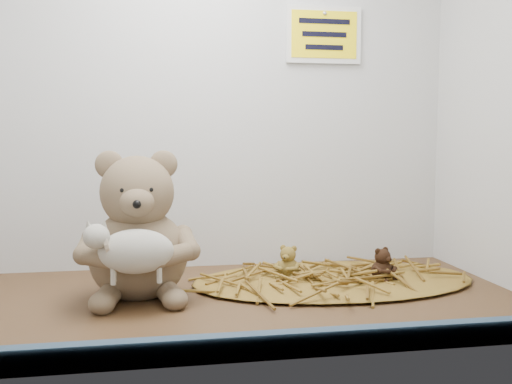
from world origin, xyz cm
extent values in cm
cube|color=#3E2515|center=(0.00, 0.00, 0.00)|extent=(120.00, 60.00, 0.40)
cube|color=silver|center=(0.00, 30.00, 45.00)|extent=(120.00, 0.40, 90.00)
cube|color=silver|center=(60.00, 0.00, 45.00)|extent=(0.40, 60.00, 90.00)
cube|color=#324A61|center=(0.00, -28.80, 1.80)|extent=(119.28, 2.20, 3.60)
ellipsoid|color=brown|center=(27.11, 9.60, 0.59)|extent=(60.56, 35.16, 1.17)
cube|color=yellow|center=(30.00, 29.40, 55.00)|extent=(16.00, 1.20, 11.00)
camera|label=1|loc=(-9.45, -104.33, 30.58)|focal=40.00mm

